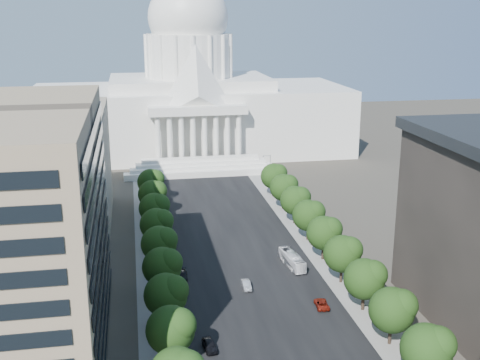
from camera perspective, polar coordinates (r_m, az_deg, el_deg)
road_asphalt at (r=148.40m, az=-0.97°, el=-5.28°), size 30.00×260.00×0.01m
sidewalk_left at (r=146.78m, az=-8.35°, el=-5.70°), size 8.00×260.00×0.02m
sidewalk_right at (r=152.39m, az=6.12°, el=-4.80°), size 8.00×260.00×0.02m
capitol at (r=235.08m, az=-4.76°, el=7.54°), size 120.00×56.00×73.00m
office_block_left_far at (r=153.86m, az=-19.56°, el=0.43°), size 38.00×52.00×30.00m
tree_l_c at (r=94.97m, az=-6.41°, el=-13.84°), size 7.79×7.60×9.97m
tree_l_d at (r=105.58m, az=-6.87°, el=-10.66°), size 7.79×7.60×9.97m
tree_l_e at (r=116.45m, az=-7.25°, el=-8.06°), size 7.79×7.60×9.97m
tree_l_f at (r=127.53m, az=-7.55°, el=-5.91°), size 7.79×7.60×9.97m
tree_l_g at (r=138.76m, az=-7.80°, el=-4.11°), size 7.79×7.60×9.97m
tree_l_h at (r=150.11m, az=-8.02°, el=-2.58°), size 7.79×7.60×9.97m
tree_l_i at (r=161.55m, az=-8.20°, el=-1.26°), size 7.79×7.60×9.97m
tree_l_j at (r=173.07m, az=-8.36°, el=-0.12°), size 7.79×7.60×9.97m
tree_r_b at (r=93.78m, az=17.51°, el=-14.94°), size 7.79×7.60×9.97m
tree_r_c at (r=103.12m, az=14.42°, el=-11.75°), size 7.79×7.60×9.97m
tree_r_d at (r=112.96m, az=11.91°, el=-9.06°), size 7.79×7.60×9.97m
tree_r_e at (r=123.19m, az=9.83°, el=-6.81°), size 7.79×7.60×9.97m
tree_r_f at (r=133.71m, az=8.10°, el=-4.89°), size 7.79×7.60×9.97m
tree_r_g at (r=144.46m, az=6.62°, el=-3.26°), size 7.79×7.60×9.97m
tree_r_h at (r=155.39m, az=5.36°, el=-1.85°), size 7.79×7.60×9.97m
tree_r_i at (r=166.47m, az=4.27°, el=-0.63°), size 7.79×7.60×9.97m
tree_r_j at (r=177.67m, az=3.31°, el=0.44°), size 7.79×7.60×9.97m
streetlight_b at (r=103.39m, az=15.39°, el=-12.14°), size 2.61×0.44×9.00m
streetlight_c at (r=124.11m, az=10.47°, el=-6.98°), size 2.61×0.44×9.00m
streetlight_d at (r=146.18m, az=7.07°, el=-3.31°), size 2.61×0.44×9.00m
streetlight_e at (r=169.07m, az=4.59°, el=-0.60°), size 2.61×0.44×9.00m
streetlight_f at (r=192.48m, az=2.71°, el=1.45°), size 2.61×0.44×9.00m
car_dark_a at (r=101.42m, az=-2.90°, el=-15.38°), size 2.44×4.88×1.60m
car_silver at (r=121.12m, az=0.60°, el=-9.92°), size 1.59×4.53×1.49m
car_red at (r=115.13m, az=7.74°, el=-11.56°), size 2.66×5.06×1.36m
car_dark_b at (r=125.95m, az=-5.44°, el=-8.98°), size 2.09×4.72×1.35m
city_bus at (r=131.16m, az=4.96°, el=-7.55°), size 3.74×10.78×2.94m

